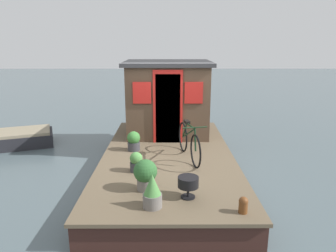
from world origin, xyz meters
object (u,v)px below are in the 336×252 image
at_px(potted_plant_thyme, 134,141).
at_px(houseboat_cabin, 168,97).
at_px(bicycle, 189,142).
at_px(charcoal_grill, 188,183).
at_px(potted_plant_fern, 136,162).
at_px(mooring_bollard, 243,204).
at_px(potted_plant_mint, 152,192).
at_px(potted_plant_lavender, 145,174).

bearing_deg(potted_plant_thyme, houseboat_cabin, -27.90).
height_order(houseboat_cabin, bicycle, houseboat_cabin).
bearing_deg(charcoal_grill, potted_plant_fern, 40.85).
height_order(bicycle, mooring_bollard, bicycle).
relative_size(bicycle, potted_plant_mint, 3.11).
height_order(bicycle, potted_plant_thyme, bicycle).
bearing_deg(potted_plant_lavender, mooring_bollard, -117.40).
distance_m(houseboat_cabin, potted_plant_lavender, 3.61).
relative_size(potted_plant_lavender, potted_plant_mint, 1.00).
bearing_deg(potted_plant_mint, charcoal_grill, -61.58).
distance_m(bicycle, mooring_bollard, 2.34).
bearing_deg(potted_plant_thyme, bicycle, -114.22).
bearing_deg(mooring_bollard, potted_plant_fern, 47.65).
relative_size(potted_plant_lavender, potted_plant_thyme, 1.19).
relative_size(potted_plant_thyme, charcoal_grill, 1.27).
xyz_separation_m(potted_plant_lavender, mooring_bollard, (-0.77, -1.48, -0.15)).
xyz_separation_m(bicycle, potted_plant_lavender, (-1.47, 0.83, -0.09)).
xyz_separation_m(potted_plant_fern, mooring_bollard, (-1.56, -1.71, -0.06)).
bearing_deg(potted_plant_lavender, potted_plant_thyme, 11.28).
bearing_deg(potted_plant_mint, houseboat_cabin, -3.39).
bearing_deg(charcoal_grill, potted_plant_thyme, 25.54).
relative_size(potted_plant_fern, mooring_bollard, 1.53).
bearing_deg(potted_plant_mint, potted_plant_lavender, 13.54).
bearing_deg(potted_plant_fern, houseboat_cabin, -12.73).
distance_m(potted_plant_lavender, charcoal_grill, 0.76).
relative_size(charcoal_grill, mooring_bollard, 1.40).
xyz_separation_m(houseboat_cabin, potted_plant_mint, (-4.11, 0.24, -0.73)).
xyz_separation_m(bicycle, potted_plant_mint, (-2.06, 0.69, -0.13)).
xyz_separation_m(potted_plant_fern, potted_plant_thyme, (1.24, 0.17, 0.03)).
relative_size(potted_plant_thyme, mooring_bollard, 1.78).
bearing_deg(houseboat_cabin, bicycle, -167.79).
bearing_deg(potted_plant_thyme, potted_plant_lavender, -168.72).
relative_size(bicycle, potted_plant_lavender, 3.10).
distance_m(potted_plant_fern, potted_plant_lavender, 0.83).
relative_size(houseboat_cabin, potted_plant_thyme, 5.05).
relative_size(houseboat_cabin, potted_plant_fern, 5.86).
distance_m(potted_plant_lavender, potted_plant_thyme, 2.07).
relative_size(houseboat_cabin, mooring_bollard, 8.98).
distance_m(houseboat_cabin, potted_plant_thyme, 1.85).
distance_m(houseboat_cabin, mooring_bollard, 4.51).
distance_m(potted_plant_fern, potted_plant_mint, 1.43).
bearing_deg(potted_plant_fern, potted_plant_lavender, -163.73).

